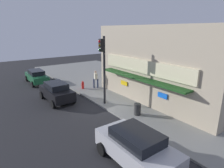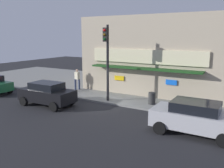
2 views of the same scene
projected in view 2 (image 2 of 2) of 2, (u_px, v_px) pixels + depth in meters
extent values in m
plane|color=#232326|center=(105.00, 104.00, 17.16)|extent=(58.57, 58.57, 0.00)
cube|color=gray|center=(139.00, 88.00, 22.05)|extent=(39.05, 11.60, 0.13)
cube|color=tan|center=(163.00, 53.00, 21.33)|extent=(11.95, 7.70, 6.19)
cube|color=beige|center=(145.00, 57.00, 18.01)|extent=(9.08, 0.16, 1.03)
cube|color=#194719|center=(143.00, 68.00, 17.88)|extent=(8.60, 0.90, 0.12)
cube|color=yellow|center=(119.00, 78.00, 19.49)|extent=(0.84, 0.08, 0.36)
cube|color=blue|center=(171.00, 82.00, 17.34)|extent=(0.81, 0.08, 0.36)
cylinder|color=black|center=(108.00, 64.00, 17.10)|extent=(0.18, 0.18, 5.38)
cube|color=black|center=(106.00, 35.00, 16.49)|extent=(0.32, 0.28, 0.95)
sphere|color=red|center=(104.00, 30.00, 16.30)|extent=(0.18, 0.18, 0.18)
sphere|color=brown|center=(105.00, 35.00, 16.36)|extent=(0.18, 0.18, 0.18)
sphere|color=#0F4C19|center=(105.00, 39.00, 16.42)|extent=(0.18, 0.18, 0.18)
cylinder|color=red|center=(63.00, 88.00, 20.25)|extent=(0.26, 0.26, 0.60)
sphere|color=red|center=(63.00, 84.00, 20.17)|extent=(0.22, 0.22, 0.22)
cylinder|color=red|center=(62.00, 88.00, 20.33)|extent=(0.12, 0.10, 0.10)
cylinder|color=red|center=(65.00, 88.00, 20.15)|extent=(0.12, 0.10, 0.10)
cylinder|color=#2D2D2D|center=(152.00, 98.00, 16.58)|extent=(0.49, 0.49, 0.82)
cylinder|color=navy|center=(79.00, 84.00, 21.14)|extent=(0.20, 0.20, 0.94)
cylinder|color=navy|center=(75.00, 85.00, 20.87)|extent=(0.20, 0.20, 0.94)
cube|color=beige|center=(77.00, 76.00, 20.86)|extent=(0.49, 0.35, 0.62)
sphere|color=tan|center=(77.00, 70.00, 20.77)|extent=(0.22, 0.22, 0.22)
cylinder|color=beige|center=(75.00, 76.00, 21.03)|extent=(0.12, 0.12, 0.56)
cylinder|color=beige|center=(79.00, 76.00, 20.69)|extent=(0.12, 0.12, 0.56)
cube|color=#B7B7BC|center=(195.00, 119.00, 11.85)|extent=(4.13, 1.89, 0.83)
cube|color=black|center=(196.00, 106.00, 11.72)|extent=(2.23, 1.59, 0.48)
cylinder|color=black|center=(224.00, 141.00, 10.42)|extent=(0.64, 0.22, 0.64)
cylinder|color=black|center=(171.00, 117.00, 13.44)|extent=(0.64, 0.22, 0.64)
cylinder|color=black|center=(160.00, 128.00, 11.85)|extent=(0.64, 0.22, 0.64)
cube|color=black|center=(47.00, 95.00, 16.72)|extent=(3.98, 1.84, 0.81)
cube|color=black|center=(47.00, 86.00, 16.59)|extent=(2.16, 1.52, 0.49)
cylinder|color=black|center=(71.00, 100.00, 16.89)|extent=(0.65, 0.24, 0.64)
cylinder|color=black|center=(54.00, 107.00, 15.40)|extent=(0.65, 0.24, 0.64)
cylinder|color=black|center=(42.00, 96.00, 18.20)|extent=(0.65, 0.24, 0.64)
cylinder|color=black|center=(24.00, 101.00, 16.71)|extent=(0.65, 0.24, 0.64)
cylinder|color=black|center=(9.00, 89.00, 20.32)|extent=(0.64, 0.23, 0.64)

